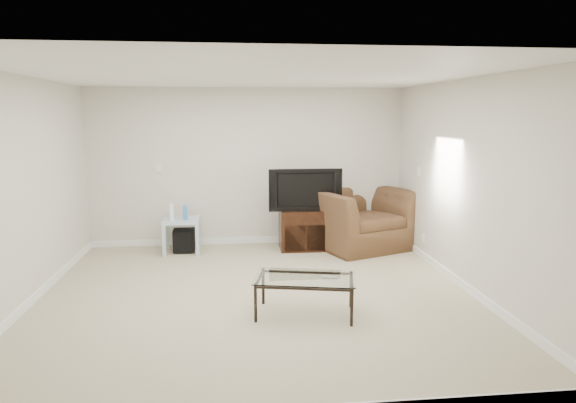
{
  "coord_description": "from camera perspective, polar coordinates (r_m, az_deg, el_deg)",
  "views": [
    {
      "loc": [
        -0.27,
        -5.7,
        2.08
      ],
      "look_at": [
        0.5,
        1.2,
        0.9
      ],
      "focal_mm": 32.0,
      "sensor_mm": 36.0,
      "label": 1
    }
  ],
  "objects": [
    {
      "name": "game_case",
      "position": [
        7.89,
        -11.35,
        -1.21
      ],
      "size": [
        0.08,
        0.16,
        0.2
      ],
      "primitive_type": "cube",
      "rotation": [
        0.0,
        0.0,
        0.16
      ],
      "color": "#337FCC",
      "rests_on": "side_table"
    },
    {
      "name": "plate_right_outlet",
      "position": [
        7.73,
        14.77,
        -3.99
      ],
      "size": [
        0.02,
        0.08,
        0.12
      ],
      "primitive_type": "cube",
      "color": "white",
      "rests_on": "wall_right"
    },
    {
      "name": "floor",
      "position": [
        6.07,
        -3.5,
        -10.4
      ],
      "size": [
        5.0,
        5.0,
        0.0
      ],
      "primitive_type": "plane",
      "color": "tan",
      "rests_on": "ground"
    },
    {
      "name": "wall_right",
      "position": [
        6.39,
        19.4,
        1.64
      ],
      "size": [
        0.02,
        5.0,
        2.5
      ],
      "primitive_type": "cube",
      "color": "silver",
      "rests_on": "ground"
    },
    {
      "name": "recliner",
      "position": [
        8.14,
        8.07,
        -0.8
      ],
      "size": [
        1.65,
        1.37,
        1.23
      ],
      "primitive_type": "imported",
      "rotation": [
        0.0,
        0.0,
        0.38
      ],
      "color": "#4C341A",
      "rests_on": "floor"
    },
    {
      "name": "dvd_player",
      "position": [
        7.94,
        1.82,
        -1.66
      ],
      "size": [
        0.44,
        0.31,
        0.06
      ],
      "primitive_type": "cube",
      "rotation": [
        0.0,
        0.0,
        -0.01
      ],
      "color": "black",
      "rests_on": "tv_stand"
    },
    {
      "name": "tv_stand",
      "position": [
        8.02,
        1.78,
        -3.07
      ],
      "size": [
        0.76,
        0.53,
        0.63
      ],
      "primitive_type": null,
      "rotation": [
        0.0,
        0.0,
        -0.01
      ],
      "color": "black",
      "rests_on": "floor"
    },
    {
      "name": "wall_left",
      "position": [
        6.17,
        -27.48,
        0.84
      ],
      "size": [
        0.02,
        5.0,
        2.5
      ],
      "primitive_type": "cube",
      "color": "silver",
      "rests_on": "ground"
    },
    {
      "name": "game_console",
      "position": [
        7.91,
        -12.75,
        -1.12
      ],
      "size": [
        0.06,
        0.17,
        0.24
      ],
      "primitive_type": "cube",
      "rotation": [
        0.0,
        0.0,
        0.05
      ],
      "color": "white",
      "rests_on": "side_table"
    },
    {
      "name": "coffee_table",
      "position": [
        5.47,
        1.9,
        -10.43
      ],
      "size": [
        1.14,
        0.79,
        0.41
      ],
      "primitive_type": null,
      "rotation": [
        0.0,
        0.0,
        -0.22
      ],
      "color": "black",
      "rests_on": "floor"
    },
    {
      "name": "television",
      "position": [
        7.88,
        1.83,
        1.41
      ],
      "size": [
        1.04,
        0.22,
        0.65
      ],
      "primitive_type": "imported",
      "rotation": [
        0.0,
        0.0,
        0.01
      ],
      "color": "black",
      "rests_on": "tv_stand"
    },
    {
      "name": "subwoofer",
      "position": [
        8.03,
        -11.46,
        -4.21
      ],
      "size": [
        0.33,
        0.33,
        0.32
      ],
      "primitive_type": "cube",
      "rotation": [
        0.0,
        0.0,
        0.02
      ],
      "color": "black",
      "rests_on": "floor"
    },
    {
      "name": "wall_back",
      "position": [
        8.24,
        -4.47,
        3.84
      ],
      "size": [
        5.0,
        0.02,
        2.5
      ],
      "primitive_type": "cube",
      "color": "silver",
      "rests_on": "ground"
    },
    {
      "name": "plate_right_switch",
      "position": [
        7.84,
        14.28,
        3.28
      ],
      "size": [
        0.02,
        0.09,
        0.13
      ],
      "primitive_type": "cube",
      "color": "white",
      "rests_on": "wall_right"
    },
    {
      "name": "ceiling",
      "position": [
        5.72,
        -3.76,
        13.85
      ],
      "size": [
        5.0,
        5.0,
        0.0
      ],
      "primitive_type": "plane",
      "color": "white",
      "rests_on": "ground"
    },
    {
      "name": "plate_back",
      "position": [
        8.3,
        -14.18,
        3.62
      ],
      "size": [
        0.12,
        0.02,
        0.12
      ],
      "primitive_type": "cube",
      "color": "white",
      "rests_on": "wall_back"
    },
    {
      "name": "side_table",
      "position": [
        7.99,
        -11.72,
        -3.73
      ],
      "size": [
        0.55,
        0.55,
        0.52
      ],
      "primitive_type": null,
      "rotation": [
        0.0,
        0.0,
        0.03
      ],
      "color": "silver",
      "rests_on": "floor"
    },
    {
      "name": "remote",
      "position": [
        5.37,
        4.68,
        -8.41
      ],
      "size": [
        0.17,
        0.09,
        0.02
      ],
      "primitive_type": "cube",
      "rotation": [
        0.0,
        0.0,
        -0.29
      ],
      "color": "#B2B2B7",
      "rests_on": "coffee_table"
    }
  ]
}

